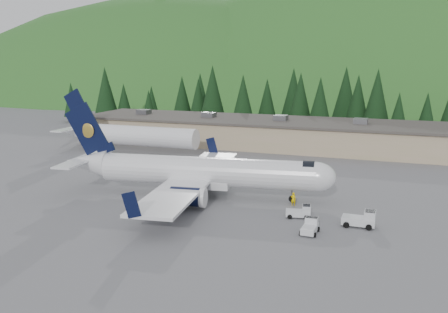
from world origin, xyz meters
TOP-DOWN VIEW (x-y plane):
  - ground at (0.00, 0.00)m, footprint 600.00×600.00m
  - airliner at (-1.01, -0.14)m, footprint 34.93×32.89m
  - second_airliner at (-24.92, 22.00)m, footprint 27.50×11.00m
  - baggage_tug_a at (12.63, -4.20)m, footprint 2.87×2.03m
  - baggage_tug_b at (19.16, -5.01)m, footprint 3.35×2.03m
  - baggage_tug_c at (14.50, -8.60)m, footprint 1.68×2.69m
  - terminal_building at (-5.01, 38.00)m, footprint 71.00×17.00m
  - ramp_worker at (10.94, -0.15)m, footprint 0.65×0.49m
  - tree_line at (-2.49, 61.57)m, footprint 114.30×18.91m

SIDE VIEW (x-z plane):
  - ground at x=0.00m, z-range 0.00..0.00m
  - baggage_tug_c at x=14.50m, z-range -0.07..1.34m
  - baggage_tug_a at x=12.63m, z-range -0.07..1.35m
  - baggage_tug_b at x=19.16m, z-range -0.09..1.69m
  - ramp_worker at x=10.94m, z-range 0.00..1.62m
  - terminal_building at x=-5.01m, z-range -0.43..5.67m
  - airliner at x=-1.01m, z-range -2.71..8.88m
  - second_airliner at x=-24.92m, z-range -1.70..8.35m
  - tree_line at x=-2.49m, z-range 0.52..14.45m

